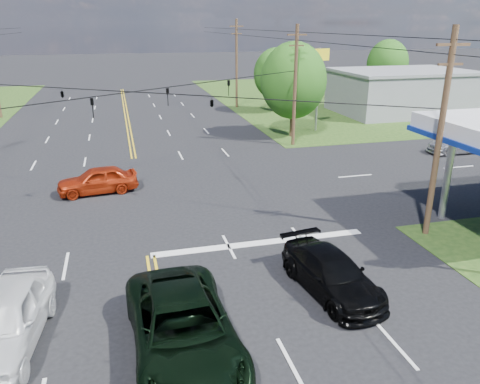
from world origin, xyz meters
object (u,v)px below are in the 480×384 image
object	(u,v)px
tree_right_a	(293,81)
pickup_white	(3,320)
pole_ne	(295,85)
suv_black	(331,273)
tree_far_r	(387,63)
pole_right_far	(237,63)
pickup_dkgreen	(183,328)
retail_ne	(402,93)
tree_right_b	(276,74)
pole_se	(440,133)

from	to	relation	value
tree_right_a	pickup_white	distance (m)	31.47
pole_ne	suv_black	xyz separation A→B (m)	(-6.63, -21.56, -4.17)
tree_far_r	suv_black	distance (m)	50.89
pole_right_far	pickup_dkgreen	bearing A→B (deg)	-106.31
retail_ne	tree_right_b	world-z (taller)	tree_right_b
pole_ne	tree_far_r	bearing A→B (deg)	45.00
pole_ne	tree_right_a	world-z (taller)	pole_ne
retail_ne	pickup_white	xyz separation A→B (m)	(-34.81, -32.92, -1.27)
retail_ne	tree_right_b	size ratio (longest dim) A/B	1.98
pole_se	tree_right_a	size ratio (longest dim) A/B	1.16
tree_right_a	tree_right_b	distance (m)	12.27
pole_se	pole_right_far	bearing A→B (deg)	90.00
pole_ne	pole_right_far	size ratio (longest dim) A/B	0.95
pickup_dkgreen	retail_ne	bearing A→B (deg)	47.75
tree_right_a	pickup_white	bearing A→B (deg)	-127.04
tree_right_b	suv_black	size ratio (longest dim) A/B	1.38
pickup_dkgreen	pickup_white	bearing A→B (deg)	159.42
retail_ne	pickup_dkgreen	world-z (taller)	retail_ne
retail_ne	pole_se	bearing A→B (deg)	-120.38
retail_ne	suv_black	distance (m)	40.26
tree_right_b	tree_far_r	xyz separation A→B (m)	(17.50, 6.00, 0.33)
tree_right_b	pickup_white	xyz separation A→B (m)	(-21.31, -36.92, -3.29)
tree_right_a	suv_black	world-z (taller)	tree_right_a
tree_right_b	pole_ne	bearing A→B (deg)	-103.13
tree_right_a	tree_far_r	world-z (taller)	tree_right_a
pole_ne	tree_right_a	xyz separation A→B (m)	(1.00, 3.00, -0.05)
tree_right_b	suv_black	bearing A→B (deg)	-105.49
retail_ne	tree_right_b	distance (m)	14.22
tree_far_r	pickup_white	bearing A→B (deg)	-132.12
pickup_dkgreen	pickup_white	distance (m)	5.60
tree_right_a	tree_far_r	bearing A→B (deg)	41.99
pole_right_far	tree_right_a	xyz separation A→B (m)	(1.00, -16.00, -0.30)
pole_se	pickup_white	distance (m)	18.66
pole_right_far	suv_black	size ratio (longest dim) A/B	1.94
pole_se	pole_ne	distance (m)	18.00
tree_right_a	tree_far_r	size ratio (longest dim) A/B	1.07
pole_ne	pickup_dkgreen	distance (m)	27.11
suv_black	pole_se	bearing A→B (deg)	20.31
pole_right_far	pickup_dkgreen	world-z (taller)	pole_right_far
pole_se	pole_right_far	size ratio (longest dim) A/B	0.95
pole_right_far	tree_right_b	xyz separation A→B (m)	(3.50, -4.00, -0.95)
retail_ne	pole_ne	bearing A→B (deg)	-147.09
pickup_white	pole_se	bearing A→B (deg)	19.06
pole_ne	suv_black	world-z (taller)	pole_ne
tree_right_b	retail_ne	bearing A→B (deg)	-16.50
pole_right_far	suv_black	xyz separation A→B (m)	(-6.63, -40.56, -4.42)
pickup_dkgreen	pickup_white	size ratio (longest dim) A/B	1.21
pickup_white	suv_black	bearing A→B (deg)	8.48
pole_se	tree_right_a	xyz separation A→B (m)	(1.00, 21.00, -0.05)
pole_right_far	pickup_white	distance (m)	44.83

